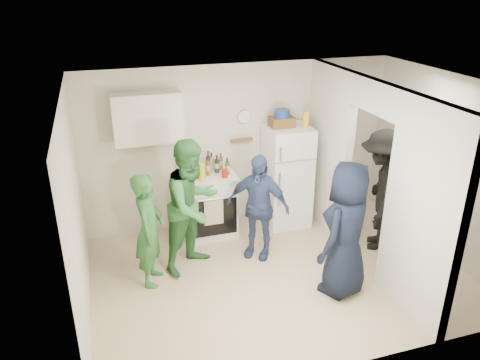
% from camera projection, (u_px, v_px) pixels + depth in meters
% --- Properties ---
extents(floor, '(4.80, 4.80, 0.00)m').
position_uv_depth(floor, '(278.00, 274.00, 6.21)').
color(floor, '#CCBB90').
rests_on(floor, ground).
extents(wall_back, '(4.80, 0.00, 4.80)m').
position_uv_depth(wall_back, '(240.00, 145.00, 7.21)').
color(wall_back, silver).
rests_on(wall_back, floor).
extents(wall_front, '(4.80, 0.00, 4.80)m').
position_uv_depth(wall_front, '(352.00, 262.00, 4.23)').
color(wall_front, silver).
rests_on(wall_front, floor).
extents(wall_left, '(0.00, 3.40, 3.40)m').
position_uv_depth(wall_left, '(76.00, 215.00, 5.07)').
color(wall_left, silver).
rests_on(wall_left, floor).
extents(wall_right, '(0.00, 3.40, 3.40)m').
position_uv_depth(wall_right, '(445.00, 167.00, 6.37)').
color(wall_right, silver).
rests_on(wall_right, floor).
extents(ceiling, '(4.80, 4.80, 0.00)m').
position_uv_depth(ceiling, '(286.00, 87.00, 5.23)').
color(ceiling, white).
rests_on(ceiling, wall_back).
extents(partition_pier_back, '(0.12, 1.20, 2.50)m').
position_uv_depth(partition_pier_back, '(329.00, 150.00, 7.01)').
color(partition_pier_back, silver).
rests_on(partition_pier_back, floor).
extents(partition_pier_front, '(0.12, 1.20, 2.50)m').
position_uv_depth(partition_pier_front, '(422.00, 215.00, 5.08)').
color(partition_pier_front, silver).
rests_on(partition_pier_front, floor).
extents(partition_header, '(0.12, 1.00, 0.40)m').
position_uv_depth(partition_header, '(377.00, 97.00, 5.63)').
color(partition_header, silver).
rests_on(partition_header, partition_pier_back).
extents(stove, '(0.82, 0.68, 0.97)m').
position_uv_depth(stove, '(208.00, 204.00, 7.05)').
color(stove, white).
rests_on(stove, floor).
extents(upper_cabinet, '(0.95, 0.34, 0.70)m').
position_uv_depth(upper_cabinet, '(147.00, 118.00, 6.43)').
color(upper_cabinet, silver).
rests_on(upper_cabinet, wall_back).
extents(fridge, '(0.65, 0.63, 1.59)m').
position_uv_depth(fridge, '(287.00, 176.00, 7.25)').
color(fridge, white).
rests_on(fridge, floor).
extents(wicker_basket, '(0.35, 0.25, 0.15)m').
position_uv_depth(wicker_basket, '(282.00, 122.00, 6.92)').
color(wicker_basket, brown).
rests_on(wicker_basket, fridge).
extents(blue_bowl, '(0.24, 0.24, 0.11)m').
position_uv_depth(blue_bowl, '(282.00, 113.00, 6.87)').
color(blue_bowl, navy).
rests_on(blue_bowl, wicker_basket).
extents(yellow_cup_stack_top, '(0.09, 0.09, 0.25)m').
position_uv_depth(yellow_cup_stack_top, '(306.00, 119.00, 6.86)').
color(yellow_cup_stack_top, yellow).
rests_on(yellow_cup_stack_top, fridge).
extents(wall_clock, '(0.22, 0.02, 0.22)m').
position_uv_depth(wall_clock, '(244.00, 117.00, 7.03)').
color(wall_clock, white).
rests_on(wall_clock, wall_back).
extents(spice_shelf, '(0.35, 0.08, 0.03)m').
position_uv_depth(spice_shelf, '(241.00, 140.00, 7.13)').
color(spice_shelf, olive).
rests_on(spice_shelf, wall_back).
extents(nook_window, '(0.03, 0.70, 0.80)m').
position_uv_depth(nook_window, '(439.00, 135.00, 6.38)').
color(nook_window, black).
rests_on(nook_window, wall_right).
extents(nook_window_frame, '(0.04, 0.76, 0.86)m').
position_uv_depth(nook_window_frame, '(438.00, 135.00, 6.38)').
color(nook_window_frame, white).
rests_on(nook_window_frame, wall_right).
extents(nook_valance, '(0.04, 0.82, 0.18)m').
position_uv_depth(nook_valance, '(441.00, 110.00, 6.24)').
color(nook_valance, white).
rests_on(nook_valance, wall_right).
extents(yellow_cup_stack_stove, '(0.09, 0.09, 0.25)m').
position_uv_depth(yellow_cup_stack_stove, '(202.00, 173.00, 6.59)').
color(yellow_cup_stack_stove, yellow).
rests_on(yellow_cup_stack_stove, stove).
extents(red_cup, '(0.09, 0.09, 0.12)m').
position_uv_depth(red_cup, '(225.00, 174.00, 6.72)').
color(red_cup, red).
rests_on(red_cup, stove).
extents(person_green_left, '(0.51, 0.63, 1.50)m').
position_uv_depth(person_green_left, '(149.00, 230.00, 5.79)').
color(person_green_left, '#2C6E35').
rests_on(person_green_left, floor).
extents(person_green_center, '(1.10, 1.05, 1.80)m').
position_uv_depth(person_green_center, '(193.00, 206.00, 6.07)').
color(person_green_center, '#387734').
rests_on(person_green_center, floor).
extents(person_denim, '(0.93, 0.82, 1.51)m').
position_uv_depth(person_denim, '(258.00, 207.00, 6.37)').
color(person_denim, navy).
rests_on(person_denim, floor).
extents(person_navy, '(1.00, 0.91, 1.71)m').
position_uv_depth(person_navy, '(346.00, 230.00, 5.57)').
color(person_navy, black).
rests_on(person_navy, floor).
extents(person_nook, '(1.15, 1.31, 1.76)m').
position_uv_depth(person_nook, '(380.00, 191.00, 6.55)').
color(person_nook, black).
rests_on(person_nook, floor).
extents(bottle_a, '(0.07, 0.07, 0.28)m').
position_uv_depth(bottle_a, '(186.00, 164.00, 6.84)').
color(bottle_a, brown).
rests_on(bottle_a, stove).
extents(bottle_b, '(0.08, 0.08, 0.26)m').
position_uv_depth(bottle_b, '(196.00, 169.00, 6.68)').
color(bottle_b, '#1A4F1E').
rests_on(bottle_b, stove).
extents(bottle_c, '(0.06, 0.06, 0.27)m').
position_uv_depth(bottle_c, '(199.00, 163.00, 6.91)').
color(bottle_c, silver).
rests_on(bottle_c, stove).
extents(bottle_d, '(0.06, 0.06, 0.30)m').
position_uv_depth(bottle_d, '(208.00, 166.00, 6.75)').
color(bottle_d, brown).
rests_on(bottle_d, stove).
extents(bottle_e, '(0.08, 0.08, 0.27)m').
position_uv_depth(bottle_e, '(211.00, 161.00, 6.98)').
color(bottle_e, '#9DA5AE').
rests_on(bottle_e, stove).
extents(bottle_f, '(0.08, 0.08, 0.27)m').
position_uv_depth(bottle_f, '(217.00, 164.00, 6.87)').
color(bottle_f, black).
rests_on(bottle_f, stove).
extents(bottle_g, '(0.06, 0.06, 0.25)m').
position_uv_depth(bottle_g, '(221.00, 161.00, 7.00)').
color(bottle_g, brown).
rests_on(bottle_g, stove).
extents(bottle_h, '(0.06, 0.06, 0.33)m').
position_uv_depth(bottle_h, '(188.00, 169.00, 6.60)').
color(bottle_h, '#B3BCC0').
rests_on(bottle_h, stove).
extents(bottle_i, '(0.07, 0.07, 0.32)m').
position_uv_depth(bottle_i, '(208.00, 161.00, 6.89)').
color(bottle_i, '#551C0E').
rests_on(bottle_i, stove).
extents(bottle_j, '(0.07, 0.07, 0.26)m').
position_uv_depth(bottle_j, '(227.00, 166.00, 6.79)').
color(bottle_j, '#2F6723').
rests_on(bottle_j, stove).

